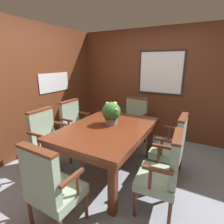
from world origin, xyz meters
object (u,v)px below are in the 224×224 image
(chair_left_near, at_px, (47,137))
(chair_head_near, at_px, (50,185))
(chair_head_far, at_px, (134,119))
(potted_plant, at_px, (111,112))
(chair_right_near, at_px, (164,171))
(chair_left_far, at_px, (74,123))
(dining_table, at_px, (107,133))
(chair_right_far, at_px, (173,145))

(chair_left_near, bearing_deg, chair_head_near, -132.37)
(chair_head_far, bearing_deg, chair_left_near, -115.68)
(chair_head_far, height_order, potted_plant, potted_plant)
(chair_left_near, height_order, chair_head_near, same)
(chair_right_near, bearing_deg, chair_head_near, -54.71)
(chair_head_far, relative_size, potted_plant, 2.72)
(chair_head_far, bearing_deg, chair_left_far, -134.54)
(dining_table, distance_m, chair_right_far, 1.00)
(dining_table, bearing_deg, potted_plant, 92.89)
(potted_plant, bearing_deg, chair_right_near, -27.78)
(chair_head_far, xyz_separation_m, chair_right_far, (0.95, -0.84, 0.00))
(chair_left_near, height_order, chair_left_far, same)
(potted_plant, bearing_deg, chair_head_near, -88.93)
(chair_left_near, distance_m, potted_plant, 1.14)
(chair_left_near, relative_size, potted_plant, 2.72)
(dining_table, xyz_separation_m, potted_plant, (-0.01, 0.14, 0.29))
(chair_left_near, bearing_deg, chair_left_far, 1.65)
(dining_table, height_order, chair_head_far, chair_head_far)
(chair_right_far, bearing_deg, chair_left_near, -69.04)
(dining_table, bearing_deg, chair_left_near, -158.64)
(chair_left_near, distance_m, chair_head_near, 1.25)
(chair_right_far, bearing_deg, potted_plant, -77.20)
(chair_left_near, xyz_separation_m, chair_right_near, (1.90, -0.01, 0.00))
(potted_plant, bearing_deg, dining_table, -87.11)
(chair_head_far, xyz_separation_m, chair_right_near, (0.99, -1.56, 0.00))
(chair_left_near, relative_size, chair_right_near, 1.00)
(chair_head_far, distance_m, chair_left_far, 1.27)
(chair_right_near, xyz_separation_m, potted_plant, (-0.97, 0.51, 0.42))
(chair_head_far, distance_m, chair_left_near, 1.80)
(chair_right_near, height_order, potted_plant, potted_plant)
(chair_right_far, bearing_deg, chair_head_far, -131.46)
(chair_right_far, relative_size, chair_right_near, 1.00)
(chair_head_far, bearing_deg, chair_head_near, -84.31)
(dining_table, height_order, chair_right_near, chair_right_near)
(chair_head_far, relative_size, chair_right_near, 1.00)
(chair_left_far, relative_size, potted_plant, 2.72)
(chair_left_far, distance_m, chair_head_near, 1.83)
(chair_right_near, bearing_deg, chair_left_near, -95.15)
(chair_right_near, distance_m, potted_plant, 1.18)
(chair_left_near, bearing_deg, dining_table, -70.72)
(chair_head_near, bearing_deg, chair_right_near, -138.58)
(dining_table, distance_m, chair_head_far, 1.20)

